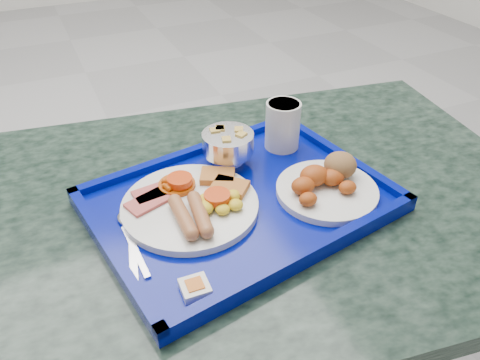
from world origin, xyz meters
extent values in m
plane|color=#9A9A9D|center=(0.00, 0.00, 0.00)|extent=(6.00, 6.00, 0.00)
cylinder|color=slate|center=(0.01, -1.06, 0.34)|extent=(0.10, 0.10, 0.62)
cube|color=black|center=(0.01, -1.06, 0.67)|extent=(1.19, 0.89, 0.04)
cube|color=#020C84|center=(-0.01, -1.08, 0.70)|extent=(0.54, 0.43, 0.02)
cube|color=#020C84|center=(-0.04, -0.91, 0.71)|extent=(0.48, 0.10, 0.01)
cube|color=#020C84|center=(0.02, -1.25, 0.71)|extent=(0.48, 0.10, 0.01)
cube|color=#020C84|center=(0.22, -1.04, 0.71)|extent=(0.08, 0.35, 0.01)
cube|color=#020C84|center=(-0.24, -1.12, 0.71)|extent=(0.08, 0.35, 0.01)
cylinder|color=silver|center=(-0.10, -1.07, 0.71)|extent=(0.23, 0.23, 0.01)
cube|color=#B54A48|center=(-0.14, -1.02, 0.72)|extent=(0.08, 0.05, 0.01)
cube|color=#B54A48|center=(-0.16, -1.04, 0.72)|extent=(0.09, 0.06, 0.01)
cylinder|color=#BC4B07|center=(-0.10, -1.02, 0.72)|extent=(0.06, 0.06, 0.01)
sphere|color=#BC4B07|center=(-0.09, -1.01, 0.73)|extent=(0.01, 0.01, 0.01)
sphere|color=#BC4B07|center=(-0.12, -1.01, 0.73)|extent=(0.01, 0.01, 0.01)
sphere|color=#BC4B07|center=(-0.12, -1.02, 0.73)|extent=(0.01, 0.01, 0.01)
sphere|color=#BC4B07|center=(-0.09, -1.02, 0.73)|extent=(0.01, 0.01, 0.01)
sphere|color=#BC4B07|center=(-0.12, -1.03, 0.73)|extent=(0.01, 0.01, 0.01)
sphere|color=#BC4B07|center=(-0.12, -1.02, 0.73)|extent=(0.01, 0.01, 0.01)
sphere|color=#BC4B07|center=(-0.09, -1.00, 0.73)|extent=(0.01, 0.01, 0.01)
sphere|color=#BC4B07|center=(-0.11, -1.00, 0.73)|extent=(0.01, 0.01, 0.01)
sphere|color=#BC4B07|center=(-0.08, -1.02, 0.73)|extent=(0.01, 0.01, 0.01)
sphere|color=#BC4B07|center=(-0.11, -1.01, 0.73)|extent=(0.01, 0.01, 0.01)
sphere|color=#BC4B07|center=(-0.11, -1.00, 0.73)|extent=(0.01, 0.01, 0.01)
sphere|color=#BC4B07|center=(-0.12, -1.01, 0.73)|extent=(0.01, 0.01, 0.01)
sphere|color=#BC4B07|center=(-0.12, -1.02, 0.73)|extent=(0.01, 0.01, 0.01)
sphere|color=#BC4B07|center=(-0.12, -1.03, 0.73)|extent=(0.01, 0.01, 0.01)
sphere|color=#BC4B07|center=(-0.09, -1.01, 0.73)|extent=(0.01, 0.01, 0.01)
sphere|color=#BC4B07|center=(-0.09, -1.03, 0.73)|extent=(0.01, 0.01, 0.01)
sphere|color=#BC4B07|center=(-0.11, -1.02, 0.73)|extent=(0.01, 0.01, 0.01)
cube|color=#C07030|center=(-0.03, -1.02, 0.72)|extent=(0.07, 0.07, 0.01)
cube|color=#C07030|center=(-0.02, -1.06, 0.72)|extent=(0.07, 0.07, 0.01)
cylinder|color=brown|center=(-0.12, -1.11, 0.73)|extent=(0.02, 0.09, 0.02)
cylinder|color=brown|center=(-0.10, -1.12, 0.73)|extent=(0.03, 0.09, 0.02)
ellipsoid|color=gold|center=(-0.03, -1.09, 0.72)|extent=(0.02, 0.02, 0.02)
ellipsoid|color=gold|center=(-0.08, -1.10, 0.73)|extent=(0.03, 0.03, 0.02)
ellipsoid|color=gold|center=(-0.07, -1.08, 0.72)|extent=(0.03, 0.03, 0.02)
ellipsoid|color=gold|center=(-0.05, -1.08, 0.72)|extent=(0.02, 0.02, 0.02)
ellipsoid|color=gold|center=(-0.05, -1.08, 0.72)|extent=(0.02, 0.02, 0.02)
ellipsoid|color=gold|center=(-0.07, -1.09, 0.73)|extent=(0.03, 0.03, 0.02)
ellipsoid|color=gold|center=(-0.03, -1.11, 0.72)|extent=(0.03, 0.03, 0.02)
ellipsoid|color=gold|center=(-0.06, -1.12, 0.72)|extent=(0.02, 0.02, 0.02)
cylinder|color=#BB2804|center=(-0.10, -1.02, 0.73)|extent=(0.04, 0.04, 0.01)
cylinder|color=#BB2804|center=(-0.06, -1.09, 0.73)|extent=(0.04, 0.04, 0.01)
cylinder|color=silver|center=(0.13, -1.13, 0.71)|extent=(0.18, 0.18, 0.01)
ellipsoid|color=#A54313|center=(0.16, -1.15, 0.73)|extent=(0.03, 0.03, 0.02)
ellipsoid|color=#A54313|center=(0.15, -1.12, 0.73)|extent=(0.04, 0.04, 0.03)
ellipsoid|color=#A54313|center=(0.12, -1.11, 0.73)|extent=(0.05, 0.04, 0.04)
ellipsoid|color=#A54313|center=(0.09, -1.12, 0.73)|extent=(0.04, 0.04, 0.03)
ellipsoid|color=#A54313|center=(0.08, -1.15, 0.73)|extent=(0.03, 0.03, 0.02)
ellipsoid|color=brown|center=(0.17, -1.11, 0.74)|extent=(0.06, 0.06, 0.05)
cylinder|color=silver|center=(0.02, -0.97, 0.71)|extent=(0.06, 0.06, 0.01)
cylinder|color=silver|center=(0.02, -0.97, 0.72)|extent=(0.02, 0.02, 0.02)
cylinder|color=silver|center=(0.02, -0.97, 0.75)|extent=(0.10, 0.10, 0.04)
cube|color=gold|center=(0.01, -0.99, 0.76)|extent=(0.02, 0.02, 0.01)
cube|color=gold|center=(0.01, -0.94, 0.76)|extent=(0.02, 0.02, 0.01)
cube|color=gold|center=(0.00, -0.95, 0.76)|extent=(0.02, 0.02, 0.01)
cube|color=gold|center=(0.04, -0.98, 0.76)|extent=(0.02, 0.02, 0.01)
cube|color=gold|center=(0.04, -0.96, 0.76)|extent=(0.02, 0.02, 0.01)
cube|color=gold|center=(0.01, -0.95, 0.76)|extent=(0.02, 0.02, 0.01)
cylinder|color=silver|center=(0.14, -0.96, 0.75)|extent=(0.07, 0.07, 0.10)
cylinder|color=orange|center=(0.14, -0.96, 0.79)|extent=(0.06, 0.06, 0.01)
cube|color=silver|center=(-0.21, -1.13, 0.71)|extent=(0.02, 0.12, 0.00)
ellipsoid|color=silver|center=(-0.20, -1.05, 0.71)|extent=(0.03, 0.04, 0.01)
cube|color=silver|center=(-0.21, -1.12, 0.71)|extent=(0.05, 0.17, 0.00)
cube|color=white|center=(-0.15, -1.24, 0.71)|extent=(0.04, 0.04, 0.01)
cube|color=orange|center=(-0.15, -1.24, 0.72)|extent=(0.02, 0.02, 0.00)
camera|label=1|loc=(-0.27, -1.66, 1.20)|focal=35.00mm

